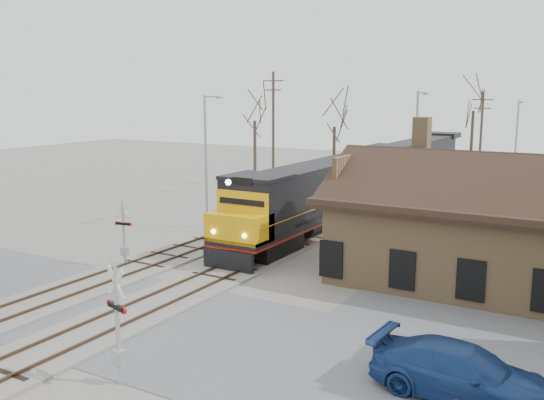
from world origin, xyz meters
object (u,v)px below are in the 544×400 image
at_px(depot, 491,236).
at_px(locomotive_lead, 315,196).
at_px(parked_car, 463,373).
at_px(locomotive_trailing, 415,162).

height_order(depot, locomotive_lead, depot).
distance_m(depot, parked_car, 12.18).
distance_m(depot, locomotive_lead, 13.14).
bearing_deg(parked_car, locomotive_lead, 42.06).
relative_size(depot, locomotive_trailing, 0.71).
distance_m(depot, locomotive_trailing, 29.70).
height_order(locomotive_trailing, parked_car, locomotive_trailing).
distance_m(locomotive_lead, parked_car, 22.08).
bearing_deg(depot, parked_car, -82.68).
xyz_separation_m(locomotive_lead, parked_car, (13.53, -17.36, -1.69)).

